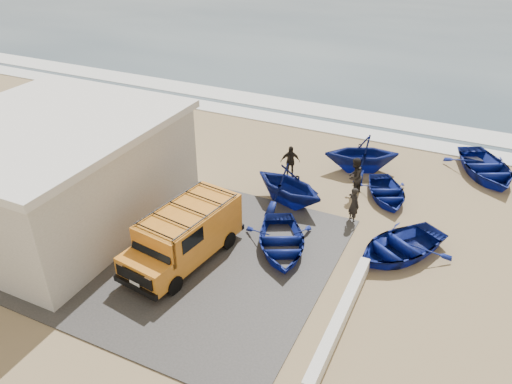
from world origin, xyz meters
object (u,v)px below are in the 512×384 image
(parapet, at_px, (340,318))
(boat_far_left, at_px, (362,153))
(fisherman_middle, at_px, (355,176))
(building, at_px, (52,171))
(van, at_px, (185,234))
(boat_near_right, at_px, (399,246))
(fisherman_back, at_px, (290,162))
(boat_mid_left, at_px, (288,185))
(boat_mid_right, at_px, (387,192))
(boat_far_right, at_px, (486,168))
(boat_near_left, at_px, (281,242))
(fisherman_front, at_px, (354,205))

(parapet, distance_m, boat_far_left, 10.78)
(parapet, distance_m, fisherman_middle, 8.40)
(building, distance_m, van, 6.42)
(boat_near_right, xyz_separation_m, boat_far_left, (-3.13, 6.11, 0.53))
(boat_near_right, height_order, fisherman_back, fisherman_back)
(building, xyz_separation_m, boat_far_left, (10.29, 9.53, -1.22))
(building, height_order, boat_far_left, building)
(boat_far_left, bearing_deg, parapet, -12.55)
(building, height_order, parapet, building)
(boat_near_right, relative_size, boat_mid_left, 1.12)
(boat_mid_left, relative_size, boat_mid_right, 1.10)
(parapet, height_order, boat_far_right, boat_far_right)
(boat_far_right, bearing_deg, van, -156.26)
(van, bearing_deg, boat_near_left, 42.10)
(building, bearing_deg, van, -1.64)
(parapet, distance_m, van, 6.28)
(boat_far_right, relative_size, fisherman_middle, 2.45)
(boat_far_right, height_order, fisherman_front, fisherman_front)
(van, height_order, fisherman_front, van)
(boat_mid_right, height_order, fisherman_back, fisherman_back)
(parapet, xyz_separation_m, fisherman_middle, (-1.90, 8.16, 0.61))
(fisherman_front, bearing_deg, boat_far_left, -39.20)
(building, xyz_separation_m, boat_mid_left, (8.24, 5.10, -1.23))
(fisherman_back, bearing_deg, van, -125.72)
(boat_far_right, bearing_deg, parapet, -132.27)
(van, bearing_deg, boat_mid_right, 60.87)
(van, xyz_separation_m, boat_far_right, (9.58, 11.76, -0.68))
(boat_near_left, xyz_separation_m, fisherman_back, (-1.93, 5.65, 0.41))
(building, xyz_separation_m, boat_far_right, (15.92, 11.57, -1.71))
(boat_mid_right, height_order, boat_far_left, boat_far_left)
(building, bearing_deg, boat_mid_left, 31.73)
(building, distance_m, boat_near_right, 13.97)
(van, bearing_deg, boat_far_left, 76.08)
(boat_near_left, distance_m, fisherman_middle, 5.53)
(boat_mid_right, bearing_deg, building, -175.61)
(van, height_order, boat_far_left, van)
(building, xyz_separation_m, van, (6.33, -0.18, -1.03))
(boat_mid_left, bearing_deg, boat_far_right, -30.48)
(boat_near_left, bearing_deg, fisherman_middle, 49.38)
(boat_mid_left, distance_m, boat_far_right, 10.05)
(building, relative_size, boat_near_right, 2.36)
(parapet, bearing_deg, boat_near_left, 138.74)
(boat_near_right, bearing_deg, van, -119.75)
(boat_mid_left, bearing_deg, boat_mid_right, -40.41)
(boat_near_left, distance_m, boat_far_right, 11.80)
(boat_mid_right, bearing_deg, van, -154.27)
(fisherman_front, bearing_deg, fisherman_middle, -35.17)
(fisherman_front, distance_m, fisherman_middle, 2.29)
(boat_near_left, relative_size, fisherman_middle, 2.11)
(parapet, bearing_deg, boat_far_left, 101.82)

